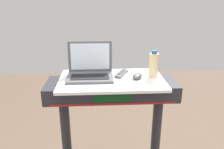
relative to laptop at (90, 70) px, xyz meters
name	(u,v)px	position (x,y,z in m)	size (l,w,h in m)	color
desk_board	(112,80)	(0.15, -0.05, -0.06)	(0.72, 0.42, 0.02)	white
laptop	(90,70)	(0.00, 0.00, 0.00)	(0.31, 0.24, 0.23)	#515459
computer_mouse	(137,76)	(0.33, -0.05, -0.03)	(0.06, 0.10, 0.03)	#4C4C51
water_bottle	(154,65)	(0.44, -0.02, 0.04)	(0.06, 0.06, 0.19)	beige
tv_remote	(122,73)	(0.22, 0.02, -0.04)	(0.11, 0.16, 0.02)	slate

